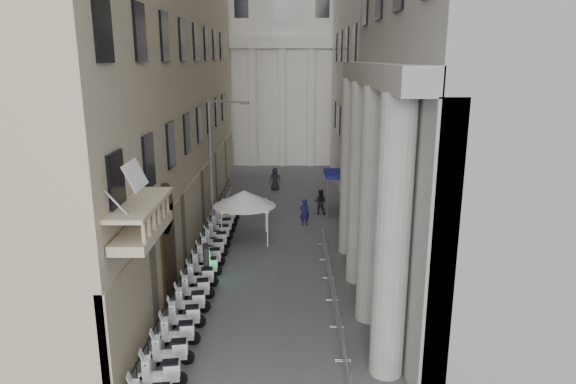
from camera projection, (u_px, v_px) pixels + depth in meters
name	position (u px, v px, depth m)	size (l,w,h in m)	color
far_building	(283.00, 21.00, 55.52)	(22.00, 10.00, 30.00)	beige
iron_fence	(204.00, 251.00, 30.29)	(0.30, 28.00, 1.40)	black
blue_awning	(335.00, 212.00, 38.01)	(1.60, 3.00, 3.00)	navy
scooter_2	(172.00, 365.00, 19.04)	(0.56, 1.40, 1.50)	white
scooter_3	(179.00, 346.00, 20.34)	(0.56, 1.40, 1.50)	white
scooter_4	(186.00, 328.00, 21.64)	(0.56, 1.40, 1.50)	white
scooter_5	(192.00, 313.00, 22.94)	(0.56, 1.40, 1.50)	white
scooter_6	(197.00, 299.00, 24.24)	(0.56, 1.40, 1.50)	white
scooter_7	(202.00, 287.00, 25.54)	(0.56, 1.40, 1.50)	white
scooter_8	(206.00, 276.00, 26.84)	(0.56, 1.40, 1.50)	white
scooter_9	(210.00, 266.00, 28.14)	(0.56, 1.40, 1.50)	white
scooter_10	(213.00, 257.00, 29.44)	(0.56, 1.40, 1.50)	white
scooter_11	(217.00, 248.00, 30.74)	(0.56, 1.40, 1.50)	white
scooter_12	(220.00, 241.00, 32.04)	(0.56, 1.40, 1.50)	white
scooter_13	(222.00, 234.00, 33.34)	(0.56, 1.40, 1.50)	white
scooter_14	(225.00, 227.00, 34.64)	(0.56, 1.40, 1.50)	white
scooter_15	(227.00, 221.00, 35.94)	(0.56, 1.40, 1.50)	white
barrier_0	(346.00, 381.00, 18.08)	(0.60, 2.40, 1.10)	#A9ACB1
barrier_1	(340.00, 343.00, 20.50)	(0.60, 2.40, 1.10)	#A9ACB1
barrier_2	(334.00, 313.00, 22.92)	(0.60, 2.40, 1.10)	#A9ACB1
barrier_3	(330.00, 289.00, 25.34)	(0.60, 2.40, 1.10)	#A9ACB1
barrier_4	(327.00, 269.00, 27.76)	(0.60, 2.40, 1.10)	#A9ACB1
barrier_5	(324.00, 252.00, 30.18)	(0.60, 2.40, 1.10)	#A9ACB1
security_tent	(246.00, 199.00, 31.55)	(3.90, 3.90, 3.17)	white
street_lamp	(215.00, 156.00, 32.06)	(2.65, 1.19, 8.58)	gray
info_kiosk	(207.00, 264.00, 25.99)	(0.47, 0.93, 1.90)	black
pedestrian_a	(304.00, 212.00, 34.80)	(0.67, 0.44, 1.83)	#0D0E37
pedestrian_b	(320.00, 202.00, 37.35)	(0.88, 0.69, 1.82)	black
pedestrian_c	(275.00, 179.00, 44.12)	(0.95, 0.62, 1.95)	black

